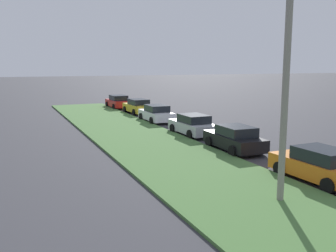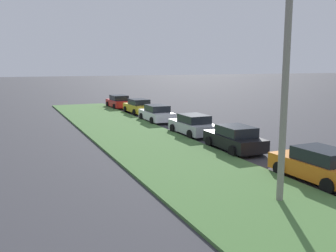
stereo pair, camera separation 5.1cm
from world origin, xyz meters
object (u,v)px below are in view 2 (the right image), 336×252
(parked_car_silver, at_px, (193,125))
(streetlight, at_px, (295,81))
(parked_car_yellow, at_px, (138,106))
(parked_car_red, at_px, (119,102))
(parked_car_white, at_px, (157,114))
(parked_car_orange, at_px, (319,165))
(parked_car_black, at_px, (235,139))

(parked_car_silver, xyz_separation_m, streetlight, (-13.08, 2.73, 3.67))
(parked_car_yellow, relative_size, parked_car_red, 1.00)
(parked_car_white, bearing_deg, parked_car_orange, -179.00)
(parked_car_orange, bearing_deg, parked_car_yellow, -2.56)
(parked_car_silver, xyz_separation_m, parked_car_red, (18.02, 0.26, 0.00))
(parked_car_silver, bearing_deg, parked_car_white, -0.32)
(parked_car_orange, height_order, parked_car_black, same)
(parked_car_orange, bearing_deg, parked_car_red, -1.46)
(parked_car_red, relative_size, streetlight, 0.58)
(parked_car_red, bearing_deg, parked_car_yellow, -175.82)
(parked_car_red, bearing_deg, streetlight, 174.07)
(streetlight, bearing_deg, parked_car_yellow, -6.66)
(parked_car_red, distance_m, streetlight, 31.41)
(parked_car_black, bearing_deg, parked_car_yellow, 0.70)
(parked_car_black, bearing_deg, parked_car_orange, -177.76)
(parked_car_orange, bearing_deg, parked_car_silver, -1.74)
(parked_car_black, bearing_deg, parked_car_white, 1.94)
(parked_car_red, bearing_deg, parked_car_orange, 179.25)
(parked_car_silver, relative_size, parked_car_white, 1.00)
(parked_car_white, relative_size, parked_car_red, 0.99)
(parked_car_black, height_order, parked_car_yellow, same)
(parked_car_black, distance_m, parked_car_white, 12.06)
(parked_car_silver, relative_size, parked_car_yellow, 0.99)
(parked_car_white, xyz_separation_m, streetlight, (-19.85, 2.65, 3.67))
(parked_car_orange, height_order, parked_car_white, same)
(parked_car_black, relative_size, streetlight, 0.58)
(parked_car_black, distance_m, parked_car_silver, 5.29)
(parked_car_orange, distance_m, parked_car_yellow, 24.30)
(parked_car_black, bearing_deg, parked_car_red, 2.19)
(parked_car_white, bearing_deg, parked_car_black, -179.10)
(streetlight, bearing_deg, parked_car_white, -7.61)
(parked_car_orange, bearing_deg, streetlight, 114.70)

